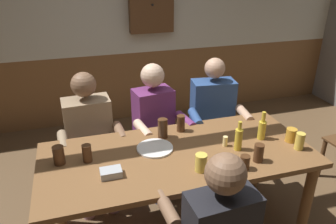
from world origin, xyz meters
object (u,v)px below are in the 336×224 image
pint_glass_4 (259,153)px  person_2 (214,116)px  pint_glass_2 (291,135)px  pint_glass_5 (163,128)px  bottle_1 (262,129)px  condiment_caddy (111,173)px  pint_glass_6 (59,155)px  person_0 (90,133)px  pint_glass_3 (201,163)px  pint_glass_8 (87,153)px  bottle_0 (239,139)px  table_candle (225,141)px  pint_glass_0 (300,141)px  person_1 (156,124)px  pint_glass_7 (181,123)px  plate_0 (155,148)px  dining_table (178,164)px  pint_glass_1 (245,162)px  wall_dart_cabinet (151,4)px

pint_glass_4 → person_2: bearing=84.7°
pint_glass_2 → pint_glass_5: pint_glass_5 is taller
bottle_1 → pint_glass_5: bottle_1 is taller
condiment_caddy → pint_glass_6: (-0.32, 0.25, 0.04)m
person_0 → condiment_caddy: bearing=92.6°
pint_glass_3 → pint_glass_8: size_ratio=0.96×
pint_glass_8 → bottle_1: bearing=-2.9°
bottle_0 → pint_glass_5: (-0.49, 0.34, -0.01)m
table_candle → pint_glass_0: pint_glass_0 is taller
pint_glass_3 → pint_glass_4: bearing=-1.2°
person_1 → pint_glass_7: size_ratio=8.90×
person_2 → plate_0: bearing=44.6°
plate_0 → pint_glass_5: bearing=55.8°
person_0 → bottle_1: size_ratio=5.21×
pint_glass_4 → pint_glass_5: (-0.55, 0.52, 0.01)m
pint_glass_3 → pint_glass_8: 0.79m
pint_glass_6 → pint_glass_8: (0.19, -0.03, -0.00)m
person_2 → pint_glass_0: bearing=115.6°
pint_glass_8 → pint_glass_3: bearing=-24.8°
dining_table → person_2: person_2 is taller
table_candle → pint_glass_6: (-1.21, 0.11, 0.03)m
condiment_caddy → plate_0: size_ratio=0.51×
person_2 → pint_glass_7: bearing=44.3°
pint_glass_2 → pint_glass_7: size_ratio=0.78×
pint_glass_1 → pint_glass_8: 1.09m
plate_0 → pint_glass_2: 1.06m
person_2 → pint_glass_3: bearing=67.9°
dining_table → wall_dart_cabinet: bearing=80.7°
table_candle → pint_glass_3: (-0.30, -0.25, 0.02)m
person_1 → wall_dart_cabinet: size_ratio=1.77×
bottle_0 → pint_glass_2: (0.45, -0.01, -0.04)m
pint_glass_6 → pint_glass_5: bearing=10.8°
dining_table → pint_glass_1: 0.51m
person_2 → pint_glass_8: 1.38m
person_2 → pint_glass_5: person_2 is taller
pint_glass_0 → pint_glass_8: bearing=169.4°
person_1 → person_2: 0.58m
pint_glass_4 → condiment_caddy: bearing=173.2°
bottle_1 → pint_glass_5: bearing=161.8°
pint_glass_7 → pint_glass_8: 0.81m
bottle_0 → pint_glass_0: bearing=-15.8°
pint_glass_0 → pint_glass_7: bearing=145.3°
person_0 → pint_glass_3: 1.16m
pint_glass_2 → pint_glass_4: size_ratio=0.82×
person_2 → wall_dart_cabinet: bearing=-74.2°
pint_glass_2 → bottle_1: bearing=152.7°
bottle_1 → pint_glass_7: bearing=151.8°
person_0 → wall_dart_cabinet: (0.96, 1.52, 0.88)m
bottle_0 → pint_glass_0: (0.44, -0.12, -0.03)m
condiment_caddy → pint_glass_5: pint_glass_5 is taller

